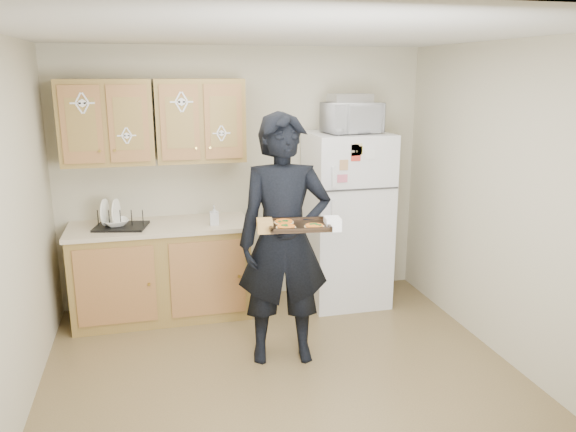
{
  "coord_description": "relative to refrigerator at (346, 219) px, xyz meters",
  "views": [
    {
      "loc": [
        -0.89,
        -3.63,
        2.26
      ],
      "look_at": [
        0.12,
        0.45,
        1.18
      ],
      "focal_mm": 35.0,
      "sensor_mm": 36.0,
      "label": 1
    }
  ],
  "objects": [
    {
      "name": "baking_tray",
      "position": [
        -0.83,
        -1.3,
        0.33
      ],
      "size": [
        0.47,
        0.37,
        0.04
      ],
      "primitive_type": "cube",
      "rotation": [
        0.0,
        0.0,
        -0.13
      ],
      "color": "black",
      "rests_on": "person"
    },
    {
      "name": "microwave",
      "position": [
        0.01,
        -0.05,
        0.99
      ],
      "size": [
        0.55,
        0.41,
        0.28
      ],
      "primitive_type": "imported",
      "rotation": [
        0.0,
        0.0,
        0.13
      ],
      "color": "silver",
      "rests_on": "refrigerator"
    },
    {
      "name": "person",
      "position": [
        -0.87,
        -1.01,
        0.14
      ],
      "size": [
        0.77,
        0.56,
        1.97
      ],
      "primitive_type": "imported",
      "rotation": [
        0.0,
        0.0,
        -0.13
      ],
      "color": "black",
      "rests_on": "floor"
    },
    {
      "name": "ceiling",
      "position": [
        -0.95,
        -1.43,
        1.65
      ],
      "size": [
        3.6,
        3.6,
        0.0
      ],
      "primitive_type": "plane",
      "color": "silver",
      "rests_on": "wall_back"
    },
    {
      "name": "countertop",
      "position": [
        -1.8,
        0.05,
        0.03
      ],
      "size": [
        1.64,
        0.64,
        0.04
      ],
      "primitive_type": "cube",
      "color": "beige",
      "rests_on": "base_cabinet"
    },
    {
      "name": "base_cabinet",
      "position": [
        -1.8,
        0.05,
        -0.42
      ],
      "size": [
        1.6,
        0.6,
        0.86
      ],
      "primitive_type": "cube",
      "color": "olive",
      "rests_on": "floor"
    },
    {
      "name": "pizza_back_left",
      "position": [
        -0.92,
        -1.22,
        0.35
      ],
      "size": [
        0.14,
        0.14,
        0.02
      ],
      "primitive_type": "cylinder",
      "color": "orange",
      "rests_on": "baking_tray"
    },
    {
      "name": "foil_pan",
      "position": [
        -0.0,
        -0.02,
        1.17
      ],
      "size": [
        0.38,
        0.28,
        0.08
      ],
      "primitive_type": "cube",
      "rotation": [
        0.0,
        0.0,
        0.06
      ],
      "color": "#B2B2B9",
      "rests_on": "microwave"
    },
    {
      "name": "soap_bottle",
      "position": [
        -1.31,
        -0.08,
        0.14
      ],
      "size": [
        0.08,
        0.09,
        0.18
      ],
      "primitive_type": "imported",
      "rotation": [
        0.0,
        0.0,
        -0.04
      ],
      "color": "silver",
      "rests_on": "countertop"
    },
    {
      "name": "wall_right",
      "position": [
        0.85,
        -1.43,
        0.4
      ],
      "size": [
        0.04,
        3.6,
        2.5
      ],
      "primitive_type": "cube",
      "color": "#C0B89B",
      "rests_on": "floor"
    },
    {
      "name": "pizza_front_left",
      "position": [
        -0.94,
        -1.36,
        0.35
      ],
      "size": [
        0.14,
        0.14,
        0.02
      ],
      "primitive_type": "cylinder",
      "color": "orange",
      "rests_on": "baking_tray"
    },
    {
      "name": "upper_cab_right",
      "position": [
        -1.38,
        0.18,
        0.98
      ],
      "size": [
        0.8,
        0.33,
        0.75
      ],
      "primitive_type": "cube",
      "color": "olive",
      "rests_on": "wall_back"
    },
    {
      "name": "cereal_box",
      "position": [
        0.52,
        0.24,
        -0.69
      ],
      "size": [
        0.2,
        0.07,
        0.32
      ],
      "primitive_type": "cube",
      "color": "#C38A44",
      "rests_on": "floor"
    },
    {
      "name": "upper_cab_left",
      "position": [
        -2.2,
        0.18,
        0.98
      ],
      "size": [
        0.8,
        0.33,
        0.75
      ],
      "primitive_type": "cube",
      "color": "olive",
      "rests_on": "wall_back"
    },
    {
      "name": "pizza_front_right",
      "position": [
        -0.74,
        -1.39,
        0.35
      ],
      "size": [
        0.14,
        0.14,
        0.02
      ],
      "primitive_type": "cylinder",
      "color": "orange",
      "rests_on": "baking_tray"
    },
    {
      "name": "wall_back",
      "position": [
        -0.95,
        0.37,
        0.4
      ],
      "size": [
        3.6,
        0.04,
        2.5
      ],
      "primitive_type": "cube",
      "color": "#C0B89B",
      "rests_on": "floor"
    },
    {
      "name": "wall_left",
      "position": [
        -2.75,
        -1.43,
        0.4
      ],
      "size": [
        0.04,
        3.6,
        2.5
      ],
      "primitive_type": "cube",
      "color": "#C0B89B",
      "rests_on": "floor"
    },
    {
      "name": "wall_front",
      "position": [
        -0.95,
        -3.23,
        0.4
      ],
      "size": [
        3.6,
        0.04,
        2.5
      ],
      "primitive_type": "cube",
      "color": "#C0B89B",
      "rests_on": "floor"
    },
    {
      "name": "bowl",
      "position": [
        -2.18,
        0.02,
        0.1
      ],
      "size": [
        0.28,
        0.28,
        0.06
      ],
      "primitive_type": "imported",
      "rotation": [
        0.0,
        0.0,
        0.25
      ],
      "color": "white",
      "rests_on": "dish_rack"
    },
    {
      "name": "dish_rack",
      "position": [
        -2.14,
        0.02,
        0.14
      ],
      "size": [
        0.51,
        0.42,
        0.18
      ],
      "primitive_type": "cube",
      "rotation": [
        0.0,
        0.0,
        -0.22
      ],
      "color": "black",
      "rests_on": "countertop"
    },
    {
      "name": "floor",
      "position": [
        -0.95,
        -1.43,
        -0.85
      ],
      "size": [
        3.6,
        3.6,
        0.0
      ],
      "primitive_type": "plane",
      "color": "brown",
      "rests_on": "ground"
    },
    {
      "name": "refrigerator",
      "position": [
        0.0,
        0.0,
        0.0
      ],
      "size": [
        0.75,
        0.7,
        1.7
      ],
      "primitive_type": "cube",
      "color": "silver",
      "rests_on": "floor"
    }
  ]
}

